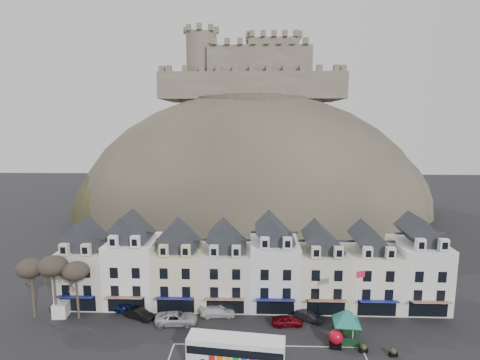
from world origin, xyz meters
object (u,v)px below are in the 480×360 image
Objects in this scene: white_van at (64,306)px; car_charcoal at (308,316)px; car_white at (218,311)px; car_black at (139,314)px; bus at (236,349)px; car_navy at (128,308)px; flagpole at (355,301)px; car_maroon at (287,321)px; car_silver at (176,318)px; red_buoy at (336,338)px; bus_shelter at (347,316)px.

white_van reaches higher than car_charcoal.
car_black is at bearing 91.05° from car_white.
bus is 18.37m from car_navy.
car_navy is 1.07× the size of car_black.
flagpole is 27.90m from car_black.
white_van is at bearing 110.30° from car_navy.
car_maroon is (-7.58, 3.32, -4.53)m from flagpole.
car_white is 9.44m from car_maroon.
bus is 2.73× the size of car_maroon.
car_black reaches higher than car_maroon.
bus is 2.45× the size of car_navy.
flagpole is at bearing -101.92° from car_silver.
car_navy is (-29.12, 5.82, -4.45)m from flagpole.
car_navy is at bearing -5.78° from white_van.
red_buoy is 6.13m from car_charcoal.
car_silver is at bearing -14.62° from white_van.
car_navy is 7.57m from car_silver.
bus is 5.24× the size of red_buoy.
car_navy is (-28.27, 5.59, -2.36)m from bus_shelter.
car_white is (-14.40, 6.52, -0.38)m from red_buoy.
car_black is at bearing -105.50° from car_navy.
bus_shelter is 1.47× the size of white_van.
bus is at bearing 159.21° from car_charcoal.
car_black is at bearing 170.78° from flagpole.
car_white is at bearing -6.83° from white_van.
car_silver is (-21.12, 3.09, -2.36)m from bus_shelter.
car_black is (-24.80, 5.51, -0.38)m from red_buoy.
bus is 11.22m from car_silver.
car_white is 1.18× the size of car_maroon.
car_navy reaches higher than car_charcoal.
car_navy reaches higher than car_maroon.
white_van is at bearing 77.83° from car_silver.
flagpole reaches higher than car_navy.
red_buoy is 0.52× the size of car_maroon.
car_black is 10.45m from car_white.
bus is 2.62× the size of car_black.
bus is 2.32× the size of car_white.
red_buoy is at bearing -132.96° from car_charcoal.
car_navy is at bearing 165.51° from red_buoy.
white_van is at bearing 169.04° from red_buoy.
flagpole reaches higher than red_buoy.
flagpole reaches higher than white_van.
bus is at bearing -155.13° from bus_shelter.
car_silver reaches higher than car_navy.
car_black is at bearing 82.94° from car_maroon.
white_van is 1.15× the size of car_charcoal.
car_charcoal is at bearing -65.83° from car_black.
car_navy is 21.69m from car_maroon.
bus reaches higher than car_white.
car_silver is 14.40m from car_maroon.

